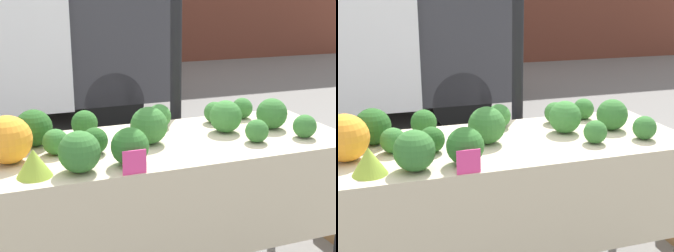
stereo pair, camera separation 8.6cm
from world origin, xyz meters
The scene contains 19 objects.
tent_pole centered at (0.25, 0.53, 1.28)m, with size 0.07×0.07×2.57m.
market_table centered at (0.00, -0.06, 0.71)m, with size 1.86×0.75×0.82m.
orange_cauliflower centered at (-0.76, -0.04, 0.93)m, with size 0.21×0.21×0.21m.
romanesco_head centered at (-0.67, -0.24, 0.88)m, with size 0.15×0.15×0.12m.
broccoli_head_0 centered at (-0.55, 0.00, 0.88)m, with size 0.12×0.12×0.12m.
broccoli_head_1 centered at (0.41, -0.17, 0.88)m, with size 0.12×0.12×0.12m.
broccoli_head_2 centered at (0.68, -0.19, 0.88)m, with size 0.12×0.12×0.12m.
broccoli_head_3 centered at (-0.37, 0.24, 0.89)m, with size 0.14×0.14×0.14m.
broccoli_head_4 centered at (0.56, 0.26, 0.88)m, with size 0.12×0.12×0.12m.
broccoli_head_5 centered at (0.34, 0.04, 0.91)m, with size 0.17×0.17×0.17m.
broccoli_head_6 centered at (0.04, 0.24, 0.89)m, with size 0.13×0.13×0.13m.
broccoli_head_7 centered at (-0.49, -0.26, 0.91)m, with size 0.18×0.18×0.18m.
broccoli_head_8 centered at (-0.27, -0.25, 0.91)m, with size 0.17×0.17×0.17m.
broccoli_head_9 centered at (0.61, 0.01, 0.91)m, with size 0.17×0.17×0.17m.
broccoli_head_10 centered at (-0.10, 0.00, 0.92)m, with size 0.19×0.19×0.19m.
broccoli_head_11 centered at (-0.63, 0.16, 0.91)m, with size 0.18×0.18×0.18m.
broccoli_head_12 centered at (-0.38, -0.05, 0.89)m, with size 0.12×0.12×0.12m.
broccoli_head_13 centered at (0.37, 0.23, 0.88)m, with size 0.12×0.12×0.12m.
price_sign centered at (-0.28, -0.36, 0.88)m, with size 0.10×0.01×0.10m.
Camera 1 is at (-0.79, -2.10, 1.56)m, focal length 50.00 mm.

